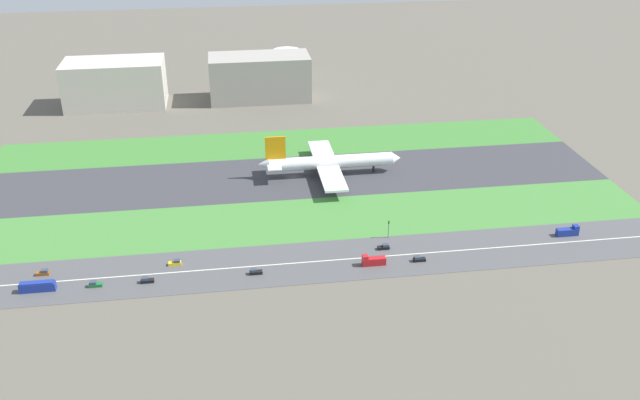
{
  "coord_description": "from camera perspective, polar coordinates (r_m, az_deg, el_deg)",
  "views": [
    {
      "loc": [
        -28.24,
        -278.47,
        128.91
      ],
      "look_at": [
        6.95,
        -36.5,
        6.0
      ],
      "focal_mm": 38.32,
      "sensor_mm": 36.0,
      "label": 1
    }
  ],
  "objects": [
    {
      "name": "ground_plane",
      "position": [
        308.15,
        -2.26,
        1.94
      ],
      "size": [
        800.0,
        800.0,
        0.0
      ],
      "primitive_type": "plane",
      "color": "#5B564C"
    },
    {
      "name": "runway",
      "position": [
        308.13,
        -2.26,
        1.94
      ],
      "size": [
        280.0,
        46.0,
        0.1
      ],
      "primitive_type": "cube",
      "color": "#38383D",
      "rests_on": "ground_plane"
    },
    {
      "name": "truck_1",
      "position": [
        276.35,
        20.0,
        -2.49
      ],
      "size": [
        8.4,
        2.5,
        4.0
      ],
      "color": "navy",
      "rests_on": "highway"
    },
    {
      "name": "truck_0",
      "position": [
        242.26,
        4.46,
        -5.09
      ],
      "size": [
        8.4,
        2.5,
        4.0
      ],
      "rotation": [
        0.0,
        0.0,
        3.14
      ],
      "color": "#B2191E",
      "rests_on": "highway"
    },
    {
      "name": "highway",
      "position": [
        244.17,
        -0.38,
        -5.17
      ],
      "size": [
        280.0,
        28.0,
        0.1
      ],
      "primitive_type": "cube",
      "color": "#4C4C4F",
      "rests_on": "ground_plane"
    },
    {
      "name": "car_2",
      "position": [
        242.48,
        -18.29,
        -6.7
      ],
      "size": [
        4.4,
        1.8,
        2.0
      ],
      "rotation": [
        0.0,
        0.0,
        3.14
      ],
      "color": "#19662D",
      "rests_on": "highway"
    },
    {
      "name": "grass_median_south",
      "position": [
        271.65,
        -1.31,
        -1.64
      ],
      "size": [
        280.0,
        36.0,
        0.1
      ],
      "primitive_type": "cube",
      "color": "#427F38",
      "rests_on": "ground_plane"
    },
    {
      "name": "airliner",
      "position": [
        307.44,
        0.64,
        3.17
      ],
      "size": [
        65.0,
        56.0,
        19.7
      ],
      "color": "white",
      "rests_on": "runway"
    },
    {
      "name": "car_6",
      "position": [
        239.75,
        -14.27,
        -6.52
      ],
      "size": [
        4.4,
        1.8,
        2.0
      ],
      "rotation": [
        0.0,
        0.0,
        3.14
      ],
      "color": "black",
      "rests_on": "highway"
    },
    {
      "name": "traffic_light",
      "position": [
        258.07,
        5.74,
        -2.33
      ],
      "size": [
        0.36,
        0.5,
        7.2
      ],
      "color": "#4C4C51",
      "rests_on": "highway"
    },
    {
      "name": "fuel_tank_west",
      "position": [
        455.6,
        -2.78,
        11.36
      ],
      "size": [
        18.07,
        18.07,
        17.38
      ],
      "primitive_type": "cylinder",
      "color": "silver",
      "rests_on": "ground_plane"
    },
    {
      "name": "highway_centerline",
      "position": [
        244.14,
        -0.38,
        -5.16
      ],
      "size": [
        266.0,
        0.5,
        0.01
      ],
      "primitive_type": "cube",
      "color": "silver",
      "rests_on": "highway"
    },
    {
      "name": "hangar_building",
      "position": [
        409.76,
        -5.06,
        10.16
      ],
      "size": [
        58.42,
        27.12,
        26.09
      ],
      "primitive_type": "cube",
      "color": "#9E998E",
      "rests_on": "ground_plane"
    },
    {
      "name": "car_4",
      "position": [
        237.93,
        -5.42,
        -5.99
      ],
      "size": [
        4.4,
        1.8,
        2.0
      ],
      "rotation": [
        0.0,
        0.0,
        3.14
      ],
      "color": "black",
      "rests_on": "highway"
    },
    {
      "name": "car_3",
      "position": [
        254.99,
        -22.11,
        -5.64
      ],
      "size": [
        4.4,
        1.8,
        2.0
      ],
      "color": "brown",
      "rests_on": "highway"
    },
    {
      "name": "car_1",
      "position": [
        247.22,
        -11.99,
        -5.15
      ],
      "size": [
        4.4,
        1.8,
        2.0
      ],
      "color": "yellow",
      "rests_on": "highway"
    },
    {
      "name": "terminal_building",
      "position": [
        413.84,
        -16.74,
        9.31
      ],
      "size": [
        56.02,
        29.36,
        26.14
      ],
      "primitive_type": "cube",
      "color": "beige",
      "rests_on": "ground_plane"
    },
    {
      "name": "car_5",
      "position": [
        252.26,
        5.37,
        -3.93
      ],
      "size": [
        4.4,
        1.8,
        2.0
      ],
      "color": "black",
      "rests_on": "highway"
    },
    {
      "name": "car_0",
      "position": [
        246.5,
        8.26,
        -4.9
      ],
      "size": [
        4.4,
        1.8,
        2.0
      ],
      "rotation": [
        0.0,
        0.0,
        3.14
      ],
      "color": "black",
      "rests_on": "highway"
    },
    {
      "name": "bus_0",
      "position": [
        246.24,
        -22.53,
        -6.69
      ],
      "size": [
        11.6,
        2.5,
        3.5
      ],
      "rotation": [
        0.0,
        0.0,
        3.14
      ],
      "color": "navy",
      "rests_on": "highway"
    },
    {
      "name": "grass_median_north",
      "position": [
        345.63,
        -3.0,
        4.76
      ],
      "size": [
        280.0,
        36.0,
        0.1
      ],
      "primitive_type": "cube",
      "color": "#3D7A33",
      "rests_on": "ground_plane"
    }
  ]
}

